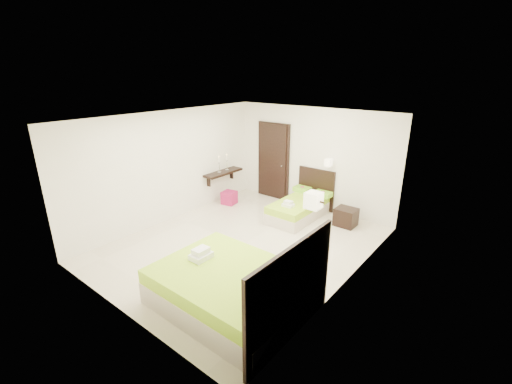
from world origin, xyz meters
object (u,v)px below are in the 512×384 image
Objects in this scene: ottoman at (229,198)px; bed_double at (234,288)px; nightstand at (346,217)px; bed_single at (301,207)px.

bed_double is at bearing -46.20° from ottoman.
bed_single is at bearing -168.74° from nightstand.
ottoman is (-3.08, -0.67, -0.04)m from nightstand.
bed_single is 4.92× the size of ottoman.
nightstand is (0.07, 3.81, -0.12)m from bed_double.
bed_single reaches higher than nightstand.
bed_double reaches higher than bed_single.
nightstand is 1.37× the size of ottoman.
nightstand is at bearing 88.96° from bed_double.
nightstand is at bearing 11.32° from bed_single.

